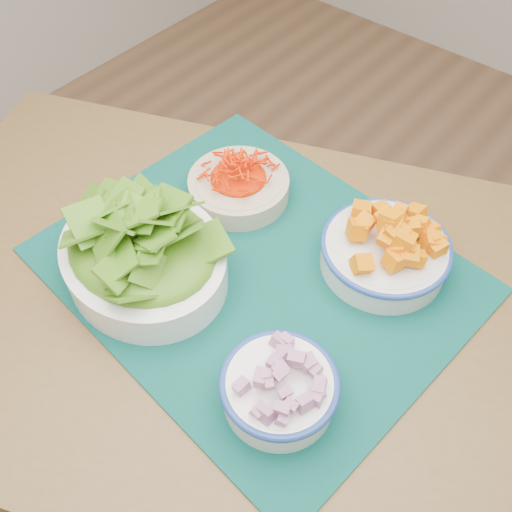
{
  "coord_description": "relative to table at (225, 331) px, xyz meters",
  "views": [
    {
      "loc": [
        0.26,
        -0.42,
        1.45
      ],
      "look_at": [
        -0.08,
        -0.01,
        0.78
      ],
      "focal_mm": 40.0,
      "sensor_mm": 36.0,
      "label": 1
    }
  ],
  "objects": [
    {
      "name": "carrot_bowl",
      "position": [
        -0.11,
        0.17,
        0.14
      ],
      "size": [
        0.2,
        0.2,
        0.06
      ],
      "rotation": [
        0.0,
        0.0,
        -0.22
      ],
      "color": "#C7B794",
      "rests_on": "placemat"
    },
    {
      "name": "squash_bowl",
      "position": [
        0.16,
        0.2,
        0.16
      ],
      "size": [
        0.22,
        0.22,
        0.09
      ],
      "rotation": [
        0.0,
        0.0,
        -0.15
      ],
      "color": "silver",
      "rests_on": "placemat"
    },
    {
      "name": "table",
      "position": [
        0.0,
        0.0,
        0.0
      ],
      "size": [
        1.3,
        1.1,
        0.75
      ],
      "rotation": [
        0.0,
        0.0,
        0.4
      ],
      "color": "brown",
      "rests_on": "ground"
    },
    {
      "name": "onion_bowl",
      "position": [
        0.17,
        -0.08,
        0.15
      ],
      "size": [
        0.18,
        0.18,
        0.07
      ],
      "rotation": [
        0.0,
        0.0,
        -0.25
      ],
      "color": "white",
      "rests_on": "placemat"
    },
    {
      "name": "ground",
      "position": [
        0.1,
        0.07,
        -0.64
      ],
      "size": [
        4.0,
        4.0,
        0.0
      ],
      "primitive_type": "plane",
      "color": "#9A6F4A",
      "rests_on": "ground"
    },
    {
      "name": "placemat",
      "position": [
        0.01,
        0.06,
        0.11
      ],
      "size": [
        0.64,
        0.55,
        0.0
      ],
      "primitive_type": "cube",
      "rotation": [
        0.0,
        0.0,
        -0.09
      ],
      "color": "#022E2A",
      "rests_on": "table"
    },
    {
      "name": "lettuce_bowl",
      "position": [
        -0.11,
        -0.05,
        0.17
      ],
      "size": [
        0.31,
        0.28,
        0.13
      ],
      "rotation": [
        0.0,
        0.0,
        -0.19
      ],
      "color": "white",
      "rests_on": "placemat"
    }
  ]
}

